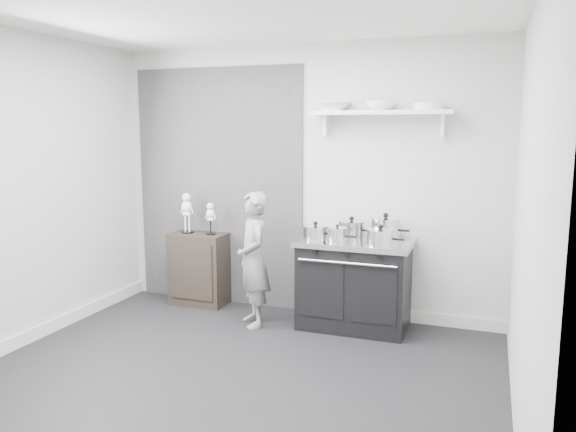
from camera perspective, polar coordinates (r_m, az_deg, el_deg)
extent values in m
plane|color=black|center=(4.41, -6.24, -16.36)|extent=(4.00, 4.00, 0.00)
cube|color=#B6B6B4|center=(5.68, 1.54, 3.60)|extent=(4.00, 0.02, 2.70)
cube|color=#B6B6B4|center=(2.56, -24.77, -3.88)|extent=(4.00, 0.02, 2.70)
cube|color=#B6B6B4|center=(5.22, -26.64, 2.17)|extent=(0.02, 3.60, 2.70)
cube|color=#B6B6B4|center=(3.61, 23.15, -0.24)|extent=(0.02, 3.60, 2.70)
cube|color=silver|center=(4.07, -6.93, 20.50)|extent=(4.00, 3.60, 0.02)
cube|color=black|center=(6.04, -7.09, 2.91)|extent=(1.90, 0.02, 2.50)
cube|color=silver|center=(5.70, 11.14, -9.83)|extent=(2.00, 0.03, 0.12)
cube|color=silver|center=(5.49, -25.53, -11.31)|extent=(0.03, 3.60, 0.12)
cube|color=white|center=(5.33, 9.45, 10.34)|extent=(1.30, 0.26, 0.04)
cube|color=white|center=(5.52, 3.86, 9.14)|extent=(0.03, 0.12, 0.20)
cube|color=white|center=(5.32, 15.45, 8.85)|extent=(0.03, 0.12, 0.20)
cube|color=black|center=(5.39, 6.75, -7.08)|extent=(1.00, 0.60, 0.80)
cube|color=silver|center=(5.29, 6.84, -2.67)|extent=(1.06, 0.64, 0.05)
cube|color=black|center=(5.16, 3.39, -7.52)|extent=(0.42, 0.02, 0.52)
cube|color=black|center=(5.05, 8.64, -7.97)|extent=(0.42, 0.02, 0.52)
cylinder|color=silver|center=(5.00, 5.95, -4.79)|extent=(0.90, 0.02, 0.02)
cylinder|color=black|center=(5.08, 2.73, -3.62)|extent=(0.04, 0.03, 0.04)
cylinder|color=black|center=(5.00, 6.01, -3.86)|extent=(0.04, 0.03, 0.04)
cylinder|color=black|center=(4.94, 9.38, -4.09)|extent=(0.04, 0.03, 0.04)
cube|color=black|center=(6.11, -9.01, -5.31)|extent=(0.59, 0.35, 0.77)
imported|color=gray|center=(5.35, -3.56, -4.42)|extent=(0.53, 0.56, 1.29)
cylinder|color=silver|center=(5.25, 2.81, -1.77)|extent=(0.23, 0.23, 0.12)
cylinder|color=silver|center=(5.24, 2.81, -1.06)|extent=(0.24, 0.24, 0.01)
sphere|color=black|center=(5.24, 2.81, -0.76)|extent=(0.04, 0.04, 0.04)
cylinder|color=black|center=(5.21, 4.44, -1.87)|extent=(0.10, 0.02, 0.02)
cylinder|color=silver|center=(5.40, 6.46, -1.38)|extent=(0.25, 0.25, 0.14)
cylinder|color=silver|center=(5.39, 6.48, -0.57)|extent=(0.26, 0.26, 0.01)
sphere|color=black|center=(5.39, 6.48, -0.25)|extent=(0.04, 0.04, 0.04)
cylinder|color=black|center=(5.37, 8.17, -1.48)|extent=(0.10, 0.02, 0.02)
cylinder|color=silver|center=(5.32, 9.87, -1.36)|extent=(0.27, 0.27, 0.19)
cylinder|color=silver|center=(5.30, 9.90, -0.27)|extent=(0.28, 0.28, 0.02)
sphere|color=black|center=(5.30, 9.91, 0.07)|extent=(0.05, 0.05, 0.05)
cylinder|color=black|center=(5.29, 11.72, -1.46)|extent=(0.10, 0.02, 0.02)
cylinder|color=silver|center=(5.04, 9.36, -2.24)|extent=(0.24, 0.24, 0.13)
cylinder|color=silver|center=(5.03, 9.39, -1.41)|extent=(0.25, 0.25, 0.01)
sphere|color=black|center=(5.02, 9.39, -1.09)|extent=(0.04, 0.04, 0.04)
cylinder|color=black|center=(5.01, 11.16, -2.35)|extent=(0.10, 0.02, 0.02)
cylinder|color=silver|center=(5.13, 5.02, -2.01)|extent=(0.17, 0.17, 0.12)
cylinder|color=silver|center=(5.12, 5.03, -1.26)|extent=(0.18, 0.18, 0.01)
sphere|color=black|center=(5.12, 5.03, -1.01)|extent=(0.03, 0.03, 0.03)
cylinder|color=black|center=(5.10, 6.37, -2.10)|extent=(0.10, 0.02, 0.02)
imported|color=white|center=(5.44, 4.54, 11.04)|extent=(0.34, 0.34, 0.08)
imported|color=white|center=(5.33, 9.33, 10.99)|extent=(0.26, 0.26, 0.08)
cylinder|color=white|center=(5.27, 14.06, 10.75)|extent=(0.27, 0.27, 0.06)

